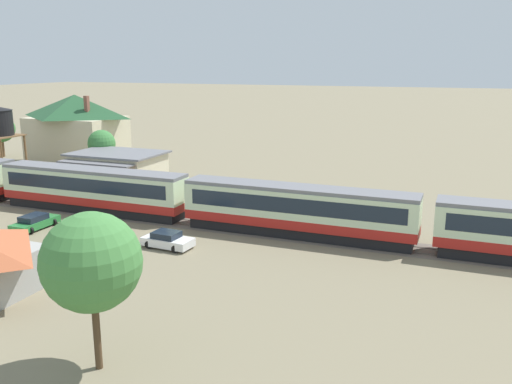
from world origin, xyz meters
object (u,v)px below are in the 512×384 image
Objects in this scene: passenger_train at (301,209)px; yard_tree_0 at (92,262)px; station_building at (118,171)px; station_house_dark_green_roof at (77,128)px; yard_tree_2 at (102,144)px; parked_car_white at (167,240)px; yard_tree_1 at (1,129)px; parked_car_green at (35,222)px.

yard_tree_0 is (-2.99, -22.95, 2.99)m from passenger_train.
passenger_train is at bearing -19.60° from station_building.
yard_tree_2 is (11.02, -8.90, -0.54)m from station_house_dark_green_roof.
yard_tree_1 reaches higher than parked_car_white.
yard_tree_1 reaches higher than parked_car_green.
station_building is 1.31× the size of yard_tree_0.
parked_car_green is 0.69× the size of yard_tree_1.
station_house_dark_green_roof is 1.74× the size of yard_tree_0.
station_house_dark_green_roof reaches higher than yard_tree_2.
yard_tree_0 reaches higher than parked_car_white.
yard_tree_1 is at bearing 157.62° from station_building.
station_house_dark_green_roof is (-16.05, 12.75, 2.86)m from station_building.
yard_tree_1 is at bearing -178.84° from station_house_dark_green_roof.
passenger_train is at bearing 40.09° from parked_car_white.
station_house_dark_green_roof is at bearing 141.54° from station_building.
station_building reaches higher than parked_car_green.
station_building is at bearing 138.82° from parked_car_white.
passenger_train is 16.49× the size of yard_tree_2.
parked_car_white is at bearing -31.26° from yard_tree_1.
yard_tree_0 is (5.91, -16.35, 4.76)m from parked_car_white.
parked_car_green is at bearing -82.63° from station_building.
parked_car_white is 0.64× the size of yard_tree_1.
passenger_train is 23.31m from parked_car_green.
station_house_dark_green_roof is 2.07× the size of yard_tree_1.
passenger_train is 23.33m from yard_tree_0.
yard_tree_2 is at bearing 156.90° from passenger_train.
yard_tree_2 reaches higher than passenger_train.
passenger_train is 7.73× the size of station_house_dark_green_roof.
yard_tree_1 is at bearing 158.85° from passenger_train.
parked_car_green is (1.97, -15.21, -1.62)m from station_building.
yard_tree_2 reaches higher than station_building.
station_building is 32.81m from yard_tree_1.
station_house_dark_green_roof is at bearing 141.09° from yard_tree_2.
yard_tree_0 is (19.30, -16.38, 4.76)m from parked_car_green.
station_building is at bearing 123.96° from yard_tree_0.
station_house_dark_green_roof is 42.30m from parked_car_white.
passenger_train is 45.72m from station_house_dark_green_roof.
station_building is at bearing -22.38° from yard_tree_1.
yard_tree_0 is (21.27, -31.59, 3.14)m from station_building.
station_building is 0.76× the size of station_house_dark_green_roof.
station_building reaches higher than parked_car_white.
passenger_train reaches higher than parked_car_green.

